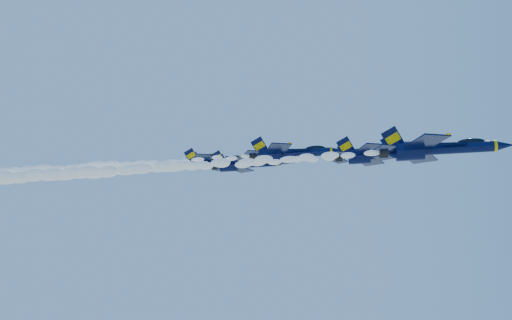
% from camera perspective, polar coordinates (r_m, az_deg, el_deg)
% --- Properties ---
extents(jet_lead, '(16.42, 13.47, 6.10)m').
position_cam_1_polar(jet_lead, '(67.71, 19.92, 1.22)').
color(jet_lead, black).
extents(smoke_trail_jet_lead, '(63.60, 2.22, 2.00)m').
position_cam_1_polar(smoke_trail_jet_lead, '(72.58, -11.90, -0.87)').
color(smoke_trail_jet_lead, white).
extents(jet_second, '(15.81, 12.97, 5.87)m').
position_cam_1_polar(jet_second, '(79.23, 13.99, 0.63)').
color(jet_second, black).
extents(smoke_trail_jet_second, '(63.60, 2.14, 1.93)m').
position_cam_1_polar(smoke_trail_jet_second, '(86.25, -12.47, -1.10)').
color(smoke_trail_jet_second, white).
extents(jet_third, '(16.62, 13.63, 6.18)m').
position_cam_1_polar(jet_third, '(87.35, 4.00, 0.78)').
color(jet_third, black).
extents(smoke_trail_jet_third, '(63.60, 2.25, 2.03)m').
position_cam_1_polar(smoke_trail_jet_third, '(99.80, -18.72, -0.78)').
color(smoke_trail_jet_third, white).
extents(jet_fourth, '(15.14, 12.42, 5.63)m').
position_cam_1_polar(jet_fourth, '(95.06, -1.37, -0.49)').
color(jet_fourth, black).
extents(smoke_trail_jet_fourth, '(63.60, 2.05, 1.85)m').
position_cam_1_polar(smoke_trail_jet_fourth, '(109.80, -21.25, -1.73)').
color(smoke_trail_jet_fourth, white).
extents(jet_fifth, '(16.12, 13.23, 5.99)m').
position_cam_1_polar(jet_fifth, '(104.20, -4.56, -0.18)').
color(jet_fifth, black).
extents(smoke_trail_jet_fifth, '(63.60, 2.18, 1.97)m').
position_cam_1_polar(smoke_trail_jet_fifth, '(120.46, -22.55, -1.37)').
color(smoke_trail_jet_fifth, white).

